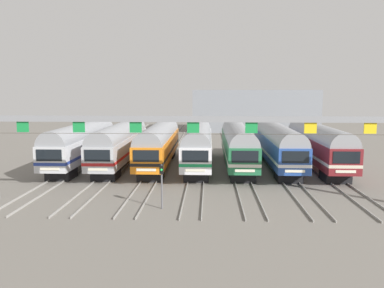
% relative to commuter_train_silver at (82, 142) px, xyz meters
% --- Properties ---
extents(ground_plane, '(160.00, 160.00, 0.00)m').
position_rel_commuter_train_silver_xyz_m(ground_plane, '(12.86, 0.00, -2.69)').
color(ground_plane, slate).
extents(track_bed, '(27.23, 70.00, 0.15)m').
position_rel_commuter_train_silver_xyz_m(track_bed, '(12.86, 17.00, -2.61)').
color(track_bed, gray).
rests_on(track_bed, ground).
extents(commuter_train_silver, '(2.88, 18.06, 5.05)m').
position_rel_commuter_train_silver_xyz_m(commuter_train_silver, '(0.00, 0.00, 0.00)').
color(commuter_train_silver, silver).
rests_on(commuter_train_silver, ground).
extents(commuter_train_stainless, '(2.88, 18.06, 5.05)m').
position_rel_commuter_train_silver_xyz_m(commuter_train_stainless, '(4.29, 0.00, 0.00)').
color(commuter_train_stainless, '#B2B5BA').
rests_on(commuter_train_stainless, ground).
extents(commuter_train_orange, '(2.88, 18.06, 5.05)m').
position_rel_commuter_train_silver_xyz_m(commuter_train_orange, '(8.58, 0.00, 0.00)').
color(commuter_train_orange, orange).
rests_on(commuter_train_orange, ground).
extents(commuter_train_white, '(2.88, 18.06, 5.05)m').
position_rel_commuter_train_silver_xyz_m(commuter_train_white, '(12.86, 0.00, 0.00)').
color(commuter_train_white, white).
rests_on(commuter_train_white, ground).
extents(commuter_train_green, '(2.88, 18.06, 4.77)m').
position_rel_commuter_train_silver_xyz_m(commuter_train_green, '(17.15, -0.00, -0.00)').
color(commuter_train_green, '#236B42').
rests_on(commuter_train_green, ground).
extents(commuter_train_blue, '(2.88, 18.06, 5.05)m').
position_rel_commuter_train_silver_xyz_m(commuter_train_blue, '(21.44, 0.00, 0.00)').
color(commuter_train_blue, '#284C9E').
rests_on(commuter_train_blue, ground).
extents(commuter_train_maroon, '(2.88, 18.06, 5.05)m').
position_rel_commuter_train_silver_xyz_m(commuter_train_maroon, '(25.73, 0.00, 0.00)').
color(commuter_train_maroon, maroon).
rests_on(commuter_train_maroon, ground).
extents(catenary_gantry, '(30.97, 0.44, 6.97)m').
position_rel_commuter_train_silver_xyz_m(catenary_gantry, '(12.86, -13.50, 2.76)').
color(catenary_gantry, gray).
rests_on(catenary_gantry, ground).
extents(yard_signal_mast, '(0.28, 0.35, 3.19)m').
position_rel_commuter_train_silver_xyz_m(yard_signal_mast, '(10.72, -15.45, -0.47)').
color(yard_signal_mast, '#59595E').
rests_on(yard_signal_mast, ground).
extents(maintenance_building, '(24.96, 10.00, 8.39)m').
position_rel_commuter_train_silver_xyz_m(maintenance_building, '(23.29, 38.89, 1.51)').
color(maintenance_building, gray).
rests_on(maintenance_building, ground).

